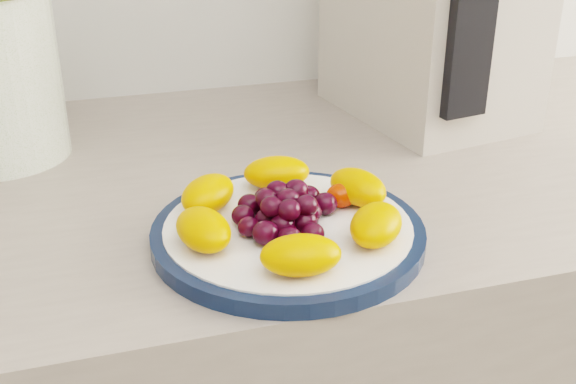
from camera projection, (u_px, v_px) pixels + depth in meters
name	position (u px, v px, depth m)	size (l,w,h in m)	color
plate_rim	(288.00, 234.00, 0.66)	(0.25, 0.25, 0.01)	#0D1B37
plate_face	(288.00, 233.00, 0.66)	(0.23, 0.23, 0.02)	white
appliance_panel	(472.00, 10.00, 0.79)	(0.06, 0.02, 0.24)	black
fruit_plate	(289.00, 208.00, 0.65)	(0.22, 0.22, 0.04)	orange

